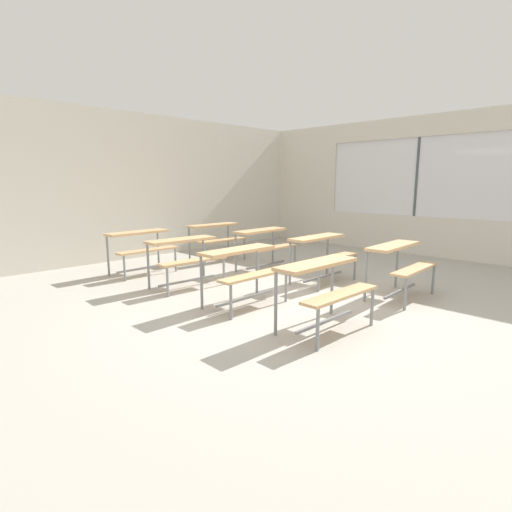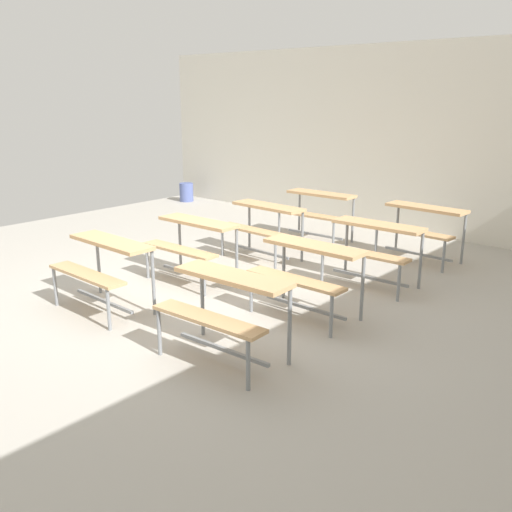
{
  "view_description": "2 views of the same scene",
  "coord_description": "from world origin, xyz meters",
  "px_view_note": "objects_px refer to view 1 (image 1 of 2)",
  "views": [
    {
      "loc": [
        -3.8,
        -3.3,
        1.6
      ],
      "look_at": [
        0.52,
        1.02,
        0.46
      ],
      "focal_mm": 28.0,
      "sensor_mm": 36.0,
      "label": 1
    },
    {
      "loc": [
        4.56,
        -4.07,
        2.22
      ],
      "look_at": [
        0.58,
        0.52,
        0.46
      ],
      "focal_mm": 39.47,
      "sensor_mm": 36.0,
      "label": 2
    }
  ],
  "objects_px": {
    "desk_bench_r2c1": "(265,240)",
    "desk_bench_r3c0": "(141,242)",
    "desk_bench_r1c1": "(322,248)",
    "desk_bench_r1c0": "(244,263)",
    "desk_bench_r0c1": "(400,258)",
    "desk_bench_r0c0": "(325,280)",
    "desk_bench_r3c1": "(216,233)",
    "desk_bench_r2c0": "(185,251)"
  },
  "relations": [
    {
      "from": "desk_bench_r3c1",
      "to": "desk_bench_r2c1",
      "type": "bearing_deg",
      "value": -85.82
    },
    {
      "from": "desk_bench_r1c0",
      "to": "desk_bench_r3c1",
      "type": "height_order",
      "value": "same"
    },
    {
      "from": "desk_bench_r2c1",
      "to": "desk_bench_r0c1",
      "type": "bearing_deg",
      "value": -90.45
    },
    {
      "from": "desk_bench_r1c1",
      "to": "desk_bench_r3c0",
      "type": "xyz_separation_m",
      "value": [
        -1.73,
        2.63,
        0.0
      ]
    },
    {
      "from": "desk_bench_r2c1",
      "to": "desk_bench_r3c1",
      "type": "bearing_deg",
      "value": 89.93
    },
    {
      "from": "desk_bench_r0c0",
      "to": "desk_bench_r3c1",
      "type": "height_order",
      "value": "same"
    },
    {
      "from": "desk_bench_r0c0",
      "to": "desk_bench_r0c1",
      "type": "distance_m",
      "value": 1.77
    },
    {
      "from": "desk_bench_r2c0",
      "to": "desk_bench_r0c1",
      "type": "bearing_deg",
      "value": -53.2
    },
    {
      "from": "desk_bench_r1c1",
      "to": "desk_bench_r2c0",
      "type": "height_order",
      "value": "same"
    },
    {
      "from": "desk_bench_r2c0",
      "to": "desk_bench_r2c1",
      "type": "xyz_separation_m",
      "value": [
        1.73,
        -0.03,
        0.0
      ]
    },
    {
      "from": "desk_bench_r2c1",
      "to": "desk_bench_r3c0",
      "type": "distance_m",
      "value": 2.2
    },
    {
      "from": "desk_bench_r0c0",
      "to": "desk_bench_r2c0",
      "type": "height_order",
      "value": "same"
    },
    {
      "from": "desk_bench_r2c0",
      "to": "desk_bench_r1c0",
      "type": "bearing_deg",
      "value": -88.0
    },
    {
      "from": "desk_bench_r0c0",
      "to": "desk_bench_r2c1",
      "type": "height_order",
      "value": "same"
    },
    {
      "from": "desk_bench_r1c1",
      "to": "desk_bench_r1c0",
      "type": "bearing_deg",
      "value": 179.77
    },
    {
      "from": "desk_bench_r2c0",
      "to": "desk_bench_r3c1",
      "type": "distance_m",
      "value": 2.15
    },
    {
      "from": "desk_bench_r2c0",
      "to": "desk_bench_r3c1",
      "type": "relative_size",
      "value": 1.0
    },
    {
      "from": "desk_bench_r1c0",
      "to": "desk_bench_r1c1",
      "type": "relative_size",
      "value": 1.01
    },
    {
      "from": "desk_bench_r1c0",
      "to": "desk_bench_r2c0",
      "type": "bearing_deg",
      "value": 88.87
    },
    {
      "from": "desk_bench_r3c0",
      "to": "desk_bench_r3c1",
      "type": "height_order",
      "value": "same"
    },
    {
      "from": "desk_bench_r1c1",
      "to": "desk_bench_r2c0",
      "type": "relative_size",
      "value": 0.98
    },
    {
      "from": "desk_bench_r0c1",
      "to": "desk_bench_r1c0",
      "type": "height_order",
      "value": "same"
    },
    {
      "from": "desk_bench_r1c0",
      "to": "desk_bench_r2c1",
      "type": "xyz_separation_m",
      "value": [
        1.74,
        1.28,
        0.0
      ]
    },
    {
      "from": "desk_bench_r2c1",
      "to": "desk_bench_r3c1",
      "type": "height_order",
      "value": "same"
    },
    {
      "from": "desk_bench_r1c0",
      "to": "desk_bench_r1c1",
      "type": "height_order",
      "value": "same"
    },
    {
      "from": "desk_bench_r2c1",
      "to": "desk_bench_r2c0",
      "type": "bearing_deg",
      "value": 177.78
    },
    {
      "from": "desk_bench_r0c0",
      "to": "desk_bench_r3c1",
      "type": "bearing_deg",
      "value": 67.42
    },
    {
      "from": "desk_bench_r1c0",
      "to": "desk_bench_r2c0",
      "type": "xyz_separation_m",
      "value": [
        0.01,
        1.31,
        0.0
      ]
    },
    {
      "from": "desk_bench_r0c1",
      "to": "desk_bench_r2c1",
      "type": "height_order",
      "value": "same"
    },
    {
      "from": "desk_bench_r2c0",
      "to": "desk_bench_r0c0",
      "type": "bearing_deg",
      "value": -87.59
    },
    {
      "from": "desk_bench_r1c1",
      "to": "desk_bench_r3c1",
      "type": "bearing_deg",
      "value": 90.2
    },
    {
      "from": "desk_bench_r0c1",
      "to": "desk_bench_r2c0",
      "type": "bearing_deg",
      "value": 121.66
    },
    {
      "from": "desk_bench_r2c1",
      "to": "desk_bench_r1c1",
      "type": "bearing_deg",
      "value": -92.02
    },
    {
      "from": "desk_bench_r0c0",
      "to": "desk_bench_r1c1",
      "type": "xyz_separation_m",
      "value": [
        1.71,
        1.26,
        0.0
      ]
    },
    {
      "from": "desk_bench_r1c0",
      "to": "desk_bench_r2c0",
      "type": "relative_size",
      "value": 0.98
    },
    {
      "from": "desk_bench_r0c0",
      "to": "desk_bench_r1c1",
      "type": "height_order",
      "value": "same"
    },
    {
      "from": "desk_bench_r1c0",
      "to": "desk_bench_r3c0",
      "type": "distance_m",
      "value": 2.62
    },
    {
      "from": "desk_bench_r2c0",
      "to": "desk_bench_r3c0",
      "type": "height_order",
      "value": "same"
    },
    {
      "from": "desk_bench_r0c0",
      "to": "desk_bench_r3c1",
      "type": "xyz_separation_m",
      "value": [
        1.7,
        3.9,
        0.0
      ]
    },
    {
      "from": "desk_bench_r2c1",
      "to": "desk_bench_r3c0",
      "type": "xyz_separation_m",
      "value": [
        -1.74,
        1.34,
        0.0
      ]
    },
    {
      "from": "desk_bench_r1c0",
      "to": "desk_bench_r3c0",
      "type": "bearing_deg",
      "value": 89.45
    },
    {
      "from": "desk_bench_r0c0",
      "to": "desk_bench_r3c0",
      "type": "bearing_deg",
      "value": 91.17
    }
  ]
}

